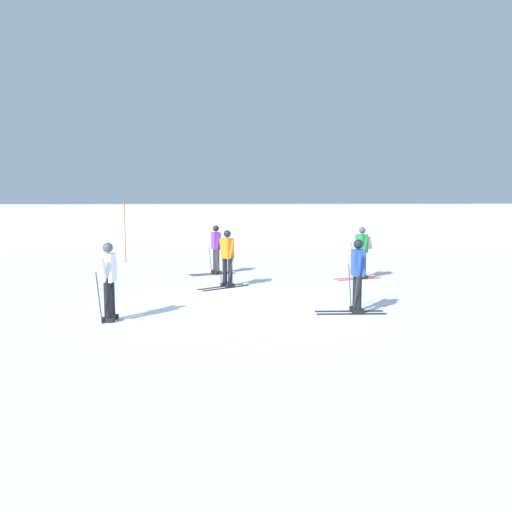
{
  "coord_description": "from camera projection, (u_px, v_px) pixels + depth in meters",
  "views": [
    {
      "loc": [
        -0.78,
        -12.17,
        2.63
      ],
      "look_at": [
        0.5,
        2.86,
        0.9
      ],
      "focal_mm": 35.18,
      "sensor_mm": 36.0,
      "label": 1
    }
  ],
  "objects": [
    {
      "name": "skier_green",
      "position": [
        362.0,
        250.0,
        16.47
      ],
      "size": [
        1.64,
        0.97,
        1.71
      ],
      "color": "red",
      "rests_on": "ground"
    },
    {
      "name": "skier_orange",
      "position": [
        227.0,
        257.0,
        14.85
      ],
      "size": [
        1.54,
        1.18,
        1.71
      ],
      "color": "black",
      "rests_on": "ground"
    },
    {
      "name": "skier_blue",
      "position": [
        357.0,
        274.0,
        11.48
      ],
      "size": [
        1.62,
        1.0,
        1.71
      ],
      "color": "black",
      "rests_on": "ground"
    },
    {
      "name": "skier_white",
      "position": [
        108.0,
        279.0,
        10.68
      ],
      "size": [
        1.63,
        1.0,
        1.71
      ],
      "color": "silver",
      "rests_on": "ground"
    },
    {
      "name": "ground_plane",
      "position": [
        246.0,
        305.0,
        12.42
      ],
      "size": [
        120.0,
        120.0,
        0.0
      ],
      "primitive_type": "plane",
      "color": "silver"
    },
    {
      "name": "skier_purple",
      "position": [
        216.0,
        248.0,
        17.47
      ],
      "size": [
        1.63,
        0.96,
        1.71
      ],
      "color": "black",
      "rests_on": "ground"
    },
    {
      "name": "far_snow_ridge",
      "position": [
        225.0,
        221.0,
        33.85
      ],
      "size": [
        80.0,
        8.2,
        2.22
      ],
      "primitive_type": "cube",
      "color": "silver",
      "rests_on": "ground"
    },
    {
      "name": "trail_marker_pole",
      "position": [
        125.0,
        231.0,
        20.47
      ],
      "size": [
        0.05,
        0.05,
        2.6
      ],
      "primitive_type": "cylinder",
      "color": "#C65614",
      "rests_on": "ground"
    }
  ]
}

